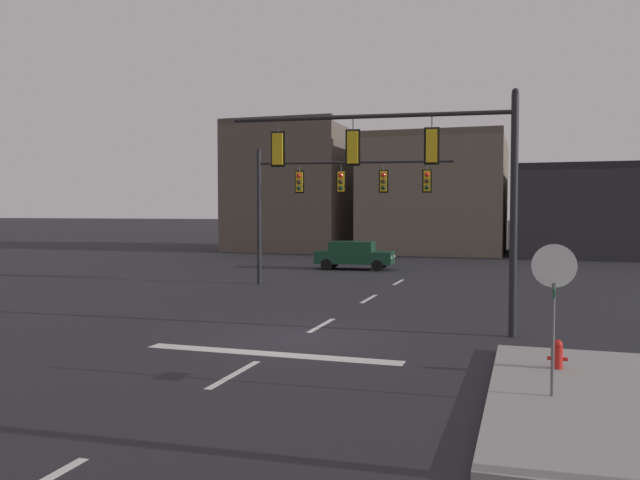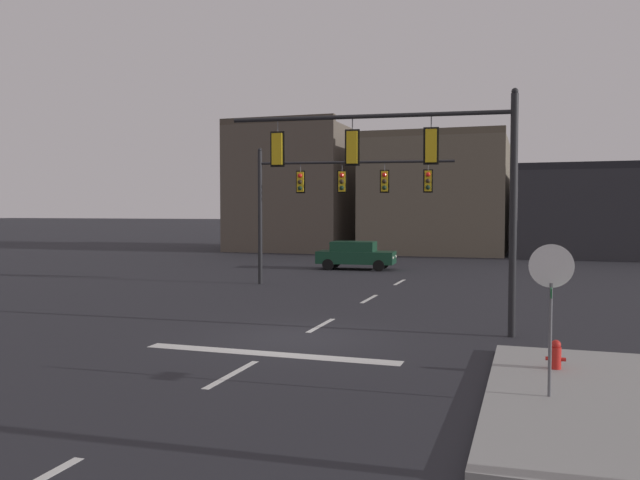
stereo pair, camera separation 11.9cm
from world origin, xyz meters
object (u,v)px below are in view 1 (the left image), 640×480
signal_mast_far_side (327,190)px  car_lot_nearside (354,255)px  signal_mast_near_side (416,167)px  stop_sign (554,283)px  fire_hydrant (557,360)px

signal_mast_far_side → car_lot_nearside: 8.72m
signal_mast_far_side → car_lot_nearside: bearing=96.1°
signal_mast_near_side → car_lot_nearside: (-6.53, 18.02, -3.74)m
stop_sign → car_lot_nearside: bearing=112.5°
signal_mast_near_side → fire_hydrant: signal_mast_near_side is taller
stop_sign → fire_hydrant: bearing=85.3°
signal_mast_near_side → signal_mast_far_side: signal_mast_near_side is taller
car_lot_nearside → fire_hydrant: 24.01m
signal_mast_far_side → fire_hydrant: (9.25, -13.83, -4.00)m
stop_sign → signal_mast_near_side: bearing=119.9°
stop_sign → car_lot_nearside: stop_sign is taller
signal_mast_far_side → stop_sign: signal_mast_far_side is taller
fire_hydrant → signal_mast_near_side: bearing=133.5°
stop_sign → car_lot_nearside: (-9.92, 23.91, -1.29)m
stop_sign → fire_hydrant: (0.18, 2.13, -1.82)m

